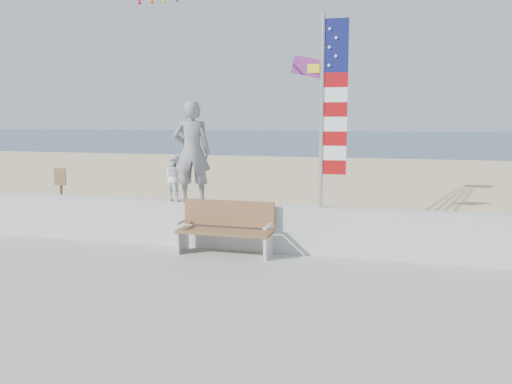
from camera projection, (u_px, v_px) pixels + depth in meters
ground at (214, 288)px, 8.77m from camera, size 220.00×220.00×0.00m
sand at (311, 203)px, 17.35m from camera, size 90.00×40.00×0.08m
seawall at (249, 227)px, 10.59m from camera, size 30.00×0.35×0.90m
adult at (192, 152)px, 10.71m from camera, size 0.84×0.67×2.00m
child at (175, 178)px, 10.88m from camera, size 0.56×0.51×0.94m
bench at (226, 227)px, 10.23m from camera, size 1.80×0.57×1.00m
flag at (329, 104)px, 9.86m from camera, size 0.50×0.08×3.50m
parafoil_kite at (309, 67)px, 13.82m from camera, size 0.89×0.31×0.60m
sign at (61, 192)px, 13.20m from camera, size 0.32×0.07×1.46m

